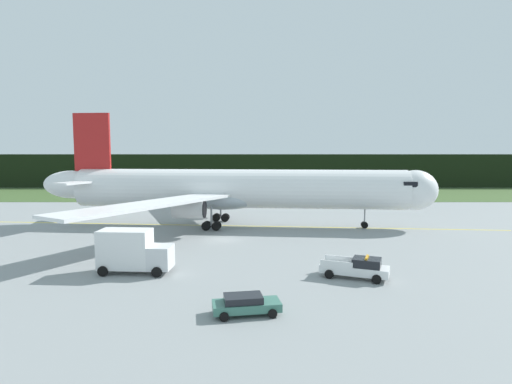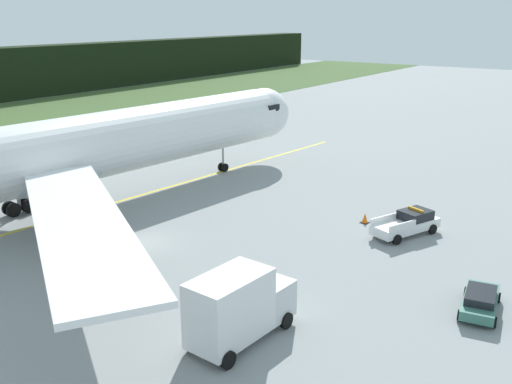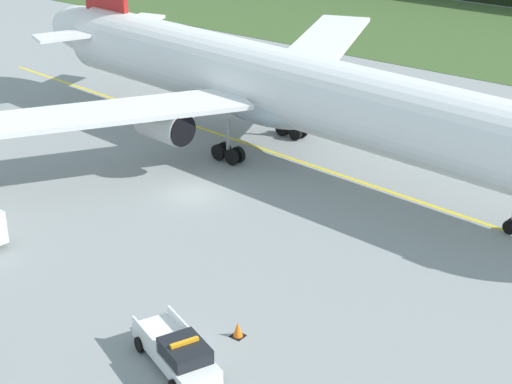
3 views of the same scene
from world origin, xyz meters
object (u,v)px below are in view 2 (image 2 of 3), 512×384
Objects in this scene: ops_pickup_truck at (408,223)px; airliner at (67,153)px; catering_truck at (238,306)px; apron_cone at (365,218)px; staff_car at (480,300)px.

airliner is at bearing 115.14° from ops_pickup_truck.
catering_truck is at bearing 175.39° from ops_pickup_truck.
airliner is 8.81× the size of catering_truck.
apron_cone is (0.54, 3.71, -0.52)m from ops_pickup_truck.
apron_cone is at bearing 49.64° from staff_car.
airliner is at bearing 94.09° from staff_car.
airliner is at bearing 120.07° from apron_cone.
catering_truck reaches higher than apron_cone.
apron_cone is (12.02, -20.76, -4.89)m from airliner.
ops_pickup_truck is 3.78m from apron_cone.
catering_truck is 8.10× the size of apron_cone.
ops_pickup_truck is at bearing -98.27° from apron_cone.
staff_car is at bearing -139.91° from ops_pickup_truck.
staff_car is 5.85× the size of apron_cone.
staff_car is at bearing -130.36° from apron_cone.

